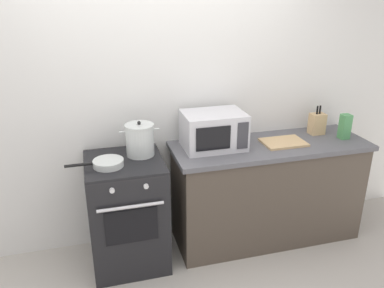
{
  "coord_description": "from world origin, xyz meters",
  "views": [
    {
      "loc": [
        -0.57,
        -2.18,
        2.15
      ],
      "look_at": [
        0.2,
        0.6,
        1.0
      ],
      "focal_mm": 36.48,
      "sensor_mm": 36.0,
      "label": 1
    }
  ],
  "objects_px": {
    "frying_pan": "(107,163)",
    "microwave": "(213,130)",
    "stock_pot": "(140,140)",
    "knife_block": "(317,124)",
    "cutting_board": "(283,142)",
    "pasta_box": "(345,127)",
    "stove": "(127,212)"
  },
  "relations": [
    {
      "from": "microwave",
      "to": "cutting_board",
      "type": "relative_size",
      "value": 1.39
    },
    {
      "from": "cutting_board",
      "to": "pasta_box",
      "type": "bearing_deg",
      "value": -3.02
    },
    {
      "from": "cutting_board",
      "to": "pasta_box",
      "type": "height_order",
      "value": "pasta_box"
    },
    {
      "from": "frying_pan",
      "to": "knife_block",
      "type": "distance_m",
      "value": 1.9
    },
    {
      "from": "stock_pot",
      "to": "stove",
      "type": "bearing_deg",
      "value": -150.77
    },
    {
      "from": "stock_pot",
      "to": "microwave",
      "type": "relative_size",
      "value": 0.62
    },
    {
      "from": "stock_pot",
      "to": "frying_pan",
      "type": "relative_size",
      "value": 0.73
    },
    {
      "from": "frying_pan",
      "to": "pasta_box",
      "type": "bearing_deg",
      "value": 1.14
    },
    {
      "from": "stove",
      "to": "microwave",
      "type": "height_order",
      "value": "microwave"
    },
    {
      "from": "frying_pan",
      "to": "knife_block",
      "type": "height_order",
      "value": "knife_block"
    },
    {
      "from": "stove",
      "to": "knife_block",
      "type": "height_order",
      "value": "knife_block"
    },
    {
      "from": "cutting_board",
      "to": "stock_pot",
      "type": "bearing_deg",
      "value": 176.3
    },
    {
      "from": "cutting_board",
      "to": "knife_block",
      "type": "height_order",
      "value": "knife_block"
    },
    {
      "from": "stove",
      "to": "frying_pan",
      "type": "xyz_separation_m",
      "value": [
        -0.13,
        -0.07,
        0.48
      ]
    },
    {
      "from": "stock_pot",
      "to": "pasta_box",
      "type": "xyz_separation_m",
      "value": [
        1.78,
        -0.11,
        -0.02
      ]
    },
    {
      "from": "stove",
      "to": "microwave",
      "type": "bearing_deg",
      "value": 6.03
    },
    {
      "from": "frying_pan",
      "to": "cutting_board",
      "type": "height_order",
      "value": "frying_pan"
    },
    {
      "from": "frying_pan",
      "to": "pasta_box",
      "type": "xyz_separation_m",
      "value": [
        2.05,
        0.04,
        0.08
      ]
    },
    {
      "from": "stove",
      "to": "microwave",
      "type": "relative_size",
      "value": 1.84
    },
    {
      "from": "frying_pan",
      "to": "microwave",
      "type": "height_order",
      "value": "microwave"
    },
    {
      "from": "knife_block",
      "to": "stove",
      "type": "bearing_deg",
      "value": -175.41
    },
    {
      "from": "knife_block",
      "to": "pasta_box",
      "type": "height_order",
      "value": "knife_block"
    },
    {
      "from": "stock_pot",
      "to": "cutting_board",
      "type": "bearing_deg",
      "value": -3.7
    },
    {
      "from": "microwave",
      "to": "pasta_box",
      "type": "xyz_separation_m",
      "value": [
        1.18,
        -0.11,
        -0.04
      ]
    },
    {
      "from": "frying_pan",
      "to": "cutting_board",
      "type": "distance_m",
      "value": 1.49
    },
    {
      "from": "stock_pot",
      "to": "microwave",
      "type": "distance_m",
      "value": 0.61
    },
    {
      "from": "microwave",
      "to": "stock_pot",
      "type": "bearing_deg",
      "value": 179.95
    },
    {
      "from": "frying_pan",
      "to": "microwave",
      "type": "bearing_deg",
      "value": 9.64
    },
    {
      "from": "microwave",
      "to": "pasta_box",
      "type": "bearing_deg",
      "value": -5.25
    },
    {
      "from": "stove",
      "to": "frying_pan",
      "type": "bearing_deg",
      "value": -151.24
    },
    {
      "from": "frying_pan",
      "to": "pasta_box",
      "type": "relative_size",
      "value": 1.95
    },
    {
      "from": "stove",
      "to": "knife_block",
      "type": "distance_m",
      "value": 1.85
    }
  ]
}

